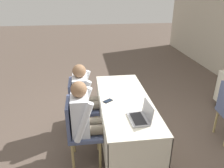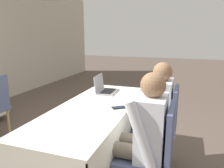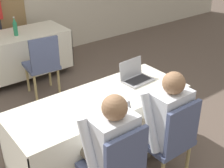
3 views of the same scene
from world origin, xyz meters
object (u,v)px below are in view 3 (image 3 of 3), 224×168
(chair_near_left, at_px, (116,168))
(person_checkered_shirt, at_px, (109,146))
(cell_phone, at_px, (119,109))
(laptop, at_px, (136,77))
(water_bottle, at_px, (15,27))
(chair_far_spare, at_px, (43,63))
(person_white_shirt, at_px, (163,119))
(chair_near_right, at_px, (170,138))

(chair_near_left, relative_size, person_checkered_shirt, 0.78)
(cell_phone, height_order, person_checkered_shirt, person_checkered_shirt)
(laptop, xyz_separation_m, chair_near_left, (-0.86, -0.75, -0.27))
(water_bottle, height_order, chair_far_spare, water_bottle)
(chair_far_spare, bearing_deg, water_bottle, -79.82)
(cell_phone, bearing_deg, water_bottle, 52.21)
(cell_phone, height_order, person_white_shirt, person_white_shirt)
(chair_near_right, distance_m, person_checkered_shirt, 0.66)
(chair_near_right, bearing_deg, chair_far_spare, -85.70)
(person_checkered_shirt, xyz_separation_m, person_white_shirt, (0.64, 0.00, 0.00))
(chair_near_left, xyz_separation_m, chair_near_right, (0.64, 0.00, 0.00))
(water_bottle, bearing_deg, chair_near_right, -85.61)
(cell_phone, distance_m, chair_far_spare, 1.88)
(chair_near_left, bearing_deg, person_white_shirt, -170.69)
(chair_far_spare, height_order, person_white_shirt, person_white_shirt)
(laptop, distance_m, person_checkered_shirt, 1.09)
(laptop, xyz_separation_m, person_white_shirt, (-0.23, -0.65, -0.11))
(laptop, distance_m, chair_near_right, 0.83)
(person_checkered_shirt, height_order, person_white_shirt, same)
(chair_near_left, bearing_deg, cell_phone, -130.29)
(person_white_shirt, bearing_deg, water_bottle, -85.46)
(water_bottle, bearing_deg, person_checkered_shirt, -98.04)
(laptop, bearing_deg, chair_far_spare, 101.06)
(laptop, height_order, water_bottle, water_bottle)
(water_bottle, height_order, chair_near_left, water_bottle)
(chair_far_spare, bearing_deg, person_checkered_shirt, 83.39)
(laptop, relative_size, cell_phone, 2.23)
(chair_far_spare, relative_size, person_checkered_shirt, 0.78)
(water_bottle, relative_size, chair_near_right, 0.31)
(cell_phone, xyz_separation_m, chair_near_left, (-0.35, -0.41, -0.23))
(cell_phone, xyz_separation_m, person_white_shirt, (0.29, -0.31, -0.07))
(cell_phone, xyz_separation_m, chair_far_spare, (0.12, 1.86, -0.23))
(laptop, height_order, chair_far_spare, laptop)
(chair_near_right, distance_m, chair_far_spare, 2.28)
(chair_far_spare, bearing_deg, person_white_shirt, 100.03)
(chair_far_spare, bearing_deg, cell_phone, 91.89)
(water_bottle, bearing_deg, cell_phone, -91.33)
(chair_near_left, bearing_deg, water_bottle, -97.77)
(laptop, height_order, cell_phone, laptop)
(cell_phone, bearing_deg, person_checkered_shirt, -175.13)
(chair_near_left, xyz_separation_m, chair_far_spare, (0.47, 2.27, 0.00))
(laptop, xyz_separation_m, water_bottle, (-0.46, 2.23, 0.09))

